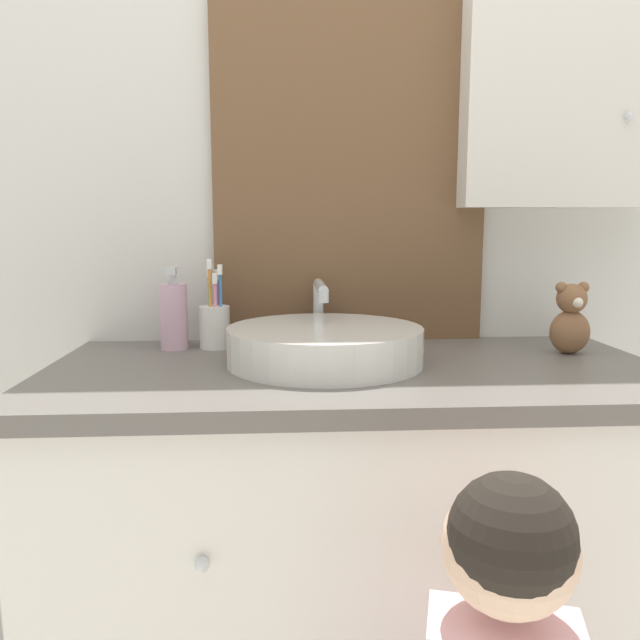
{
  "coord_description": "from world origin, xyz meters",
  "views": [
    {
      "loc": [
        -0.15,
        -0.9,
        1.17
      ],
      "look_at": [
        -0.07,
        0.25,
        1.0
      ],
      "focal_mm": 35.0,
      "sensor_mm": 36.0,
      "label": 1
    }
  ],
  "objects_px": {
    "soap_dispenser": "(174,315)",
    "toothbrush_holder": "(215,323)",
    "teddy_bear": "(570,320)",
    "sink_basin": "(325,344)"
  },
  "relations": [
    {
      "from": "teddy_bear",
      "to": "soap_dispenser",
      "type": "bearing_deg",
      "value": 173.06
    },
    {
      "from": "sink_basin",
      "to": "teddy_bear",
      "type": "height_order",
      "value": "teddy_bear"
    },
    {
      "from": "soap_dispenser",
      "to": "toothbrush_holder",
      "type": "bearing_deg",
      "value": 3.22
    },
    {
      "from": "toothbrush_holder",
      "to": "teddy_bear",
      "type": "relative_size",
      "value": 1.29
    },
    {
      "from": "sink_basin",
      "to": "toothbrush_holder",
      "type": "distance_m",
      "value": 0.3
    },
    {
      "from": "teddy_bear",
      "to": "sink_basin",
      "type": "bearing_deg",
      "value": -173.26
    },
    {
      "from": "toothbrush_holder",
      "to": "teddy_bear",
      "type": "height_order",
      "value": "toothbrush_holder"
    },
    {
      "from": "sink_basin",
      "to": "teddy_bear",
      "type": "distance_m",
      "value": 0.54
    },
    {
      "from": "sink_basin",
      "to": "toothbrush_holder",
      "type": "bearing_deg",
      "value": 144.04
    },
    {
      "from": "toothbrush_holder",
      "to": "teddy_bear",
      "type": "xyz_separation_m",
      "value": [
        0.78,
        -0.11,
        0.02
      ]
    }
  ]
}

